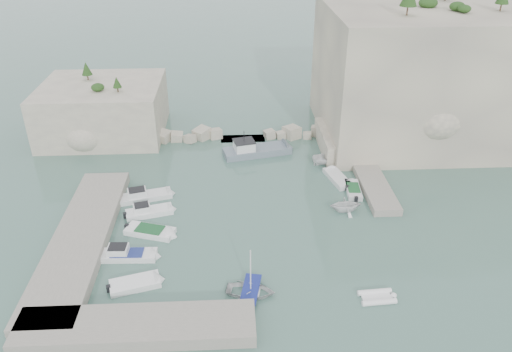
{
  "coord_description": "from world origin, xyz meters",
  "views": [
    {
      "loc": [
        -2.36,
        -40.19,
        28.84
      ],
      "look_at": [
        0.0,
        6.0,
        3.0
      ],
      "focal_mm": 35.0,
      "sensor_mm": 36.0,
      "label": 1
    }
  ],
  "objects_px": {
    "inflatable_dinghy": "(377,299)",
    "tender_east_d": "(327,164)",
    "rowboat": "(251,294)",
    "work_boat": "(257,154)",
    "motorboat_b": "(150,214)",
    "motorboat_e": "(135,286)",
    "tender_east_a": "(345,211)",
    "tender_east_b": "(353,192)",
    "motorboat_a": "(146,198)",
    "motorboat_d": "(128,258)",
    "tender_east_c": "(337,180)",
    "motorboat_c": "(150,234)"
  },
  "relations": [
    {
      "from": "tender_east_a",
      "to": "tender_east_b",
      "type": "relative_size",
      "value": 0.75
    },
    {
      "from": "motorboat_c",
      "to": "motorboat_d",
      "type": "relative_size",
      "value": 0.91
    },
    {
      "from": "tender_east_a",
      "to": "work_boat",
      "type": "relative_size",
      "value": 0.35
    },
    {
      "from": "motorboat_d",
      "to": "motorboat_c",
      "type": "bearing_deg",
      "value": 69.21
    },
    {
      "from": "motorboat_d",
      "to": "inflatable_dinghy",
      "type": "relative_size",
      "value": 1.83
    },
    {
      "from": "tender_east_d",
      "to": "work_boat",
      "type": "relative_size",
      "value": 0.44
    },
    {
      "from": "motorboat_e",
      "to": "inflatable_dinghy",
      "type": "height_order",
      "value": "motorboat_e"
    },
    {
      "from": "tender_east_c",
      "to": "motorboat_c",
      "type": "bearing_deg",
      "value": 100.71
    },
    {
      "from": "motorboat_c",
      "to": "motorboat_e",
      "type": "height_order",
      "value": "same"
    },
    {
      "from": "inflatable_dinghy",
      "to": "motorboat_d",
      "type": "bearing_deg",
      "value": 159.33
    },
    {
      "from": "tender_east_a",
      "to": "motorboat_c",
      "type": "bearing_deg",
      "value": 94.79
    },
    {
      "from": "motorboat_a",
      "to": "motorboat_d",
      "type": "bearing_deg",
      "value": -105.96
    },
    {
      "from": "rowboat",
      "to": "tender_east_c",
      "type": "height_order",
      "value": "rowboat"
    },
    {
      "from": "motorboat_c",
      "to": "tender_east_a",
      "type": "height_order",
      "value": "tender_east_a"
    },
    {
      "from": "motorboat_b",
      "to": "inflatable_dinghy",
      "type": "distance_m",
      "value": 24.51
    },
    {
      "from": "motorboat_e",
      "to": "rowboat",
      "type": "distance_m",
      "value": 9.86
    },
    {
      "from": "motorboat_a",
      "to": "tender_east_c",
      "type": "bearing_deg",
      "value": -7.38
    },
    {
      "from": "motorboat_c",
      "to": "work_boat",
      "type": "height_order",
      "value": "work_boat"
    },
    {
      "from": "motorboat_e",
      "to": "tender_east_a",
      "type": "height_order",
      "value": "tender_east_a"
    },
    {
      "from": "inflatable_dinghy",
      "to": "tender_east_d",
      "type": "height_order",
      "value": "tender_east_d"
    },
    {
      "from": "motorboat_e",
      "to": "tender_east_c",
      "type": "xyz_separation_m",
      "value": [
        20.68,
        17.14,
        0.0
      ]
    },
    {
      "from": "tender_east_b",
      "to": "motorboat_c",
      "type": "bearing_deg",
      "value": 112.32
    },
    {
      "from": "motorboat_d",
      "to": "work_boat",
      "type": "xyz_separation_m",
      "value": [
        12.97,
        20.61,
        0.0
      ]
    },
    {
      "from": "motorboat_b",
      "to": "inflatable_dinghy",
      "type": "bearing_deg",
      "value": -48.65
    },
    {
      "from": "motorboat_a",
      "to": "tender_east_b",
      "type": "distance_m",
      "value": 23.06
    },
    {
      "from": "motorboat_b",
      "to": "tender_east_b",
      "type": "bearing_deg",
      "value": -6.28
    },
    {
      "from": "motorboat_e",
      "to": "motorboat_b",
      "type": "bearing_deg",
      "value": 75.61
    },
    {
      "from": "rowboat",
      "to": "tender_east_a",
      "type": "bearing_deg",
      "value": -29.77
    },
    {
      "from": "inflatable_dinghy",
      "to": "motorboat_e",
      "type": "bearing_deg",
      "value": 168.85
    },
    {
      "from": "rowboat",
      "to": "work_boat",
      "type": "height_order",
      "value": "work_boat"
    },
    {
      "from": "motorboat_b",
      "to": "motorboat_c",
      "type": "bearing_deg",
      "value": -96.25
    },
    {
      "from": "motorboat_c",
      "to": "inflatable_dinghy",
      "type": "distance_m",
      "value": 22.28
    },
    {
      "from": "tender_east_c",
      "to": "motorboat_b",
      "type": "bearing_deg",
      "value": 91.78
    },
    {
      "from": "motorboat_b",
      "to": "motorboat_d",
      "type": "height_order",
      "value": "same"
    },
    {
      "from": "motorboat_a",
      "to": "motorboat_c",
      "type": "distance_m",
      "value": 6.78
    },
    {
      "from": "tender_east_c",
      "to": "work_boat",
      "type": "xyz_separation_m",
      "value": [
        -9.01,
        7.36,
        0.0
      ]
    },
    {
      "from": "motorboat_a",
      "to": "work_boat",
      "type": "height_order",
      "value": "work_boat"
    },
    {
      "from": "motorboat_d",
      "to": "tender_east_c",
      "type": "bearing_deg",
      "value": 33.09
    },
    {
      "from": "tender_east_b",
      "to": "tender_east_a",
      "type": "bearing_deg",
      "value": 160.44
    },
    {
      "from": "motorboat_e",
      "to": "work_boat",
      "type": "bearing_deg",
      "value": 48.69
    },
    {
      "from": "motorboat_a",
      "to": "tender_east_c",
      "type": "height_order",
      "value": "motorboat_a"
    },
    {
      "from": "motorboat_e",
      "to": "tender_east_a",
      "type": "xyz_separation_m",
      "value": [
        20.22,
        10.66,
        0.0
      ]
    },
    {
      "from": "motorboat_b",
      "to": "tender_east_a",
      "type": "xyz_separation_m",
      "value": [
        20.5,
        -0.41,
        0.0
      ]
    },
    {
      "from": "motorboat_d",
      "to": "inflatable_dinghy",
      "type": "bearing_deg",
      "value": -14.77
    },
    {
      "from": "motorboat_b",
      "to": "motorboat_c",
      "type": "xyz_separation_m",
      "value": [
        0.53,
        -3.49,
        0.0
      ]
    },
    {
      "from": "tender_east_a",
      "to": "tender_east_b",
      "type": "xyz_separation_m",
      "value": [
        1.7,
        3.77,
        0.0
      ]
    },
    {
      "from": "tender_east_a",
      "to": "rowboat",
      "type": "bearing_deg",
      "value": 135.13
    },
    {
      "from": "motorboat_a",
      "to": "inflatable_dinghy",
      "type": "bearing_deg",
      "value": -53.34
    },
    {
      "from": "tender_east_d",
      "to": "inflatable_dinghy",
      "type": "bearing_deg",
      "value": 165.67
    },
    {
      "from": "rowboat",
      "to": "tender_east_a",
      "type": "height_order",
      "value": "tender_east_a"
    }
  ]
}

